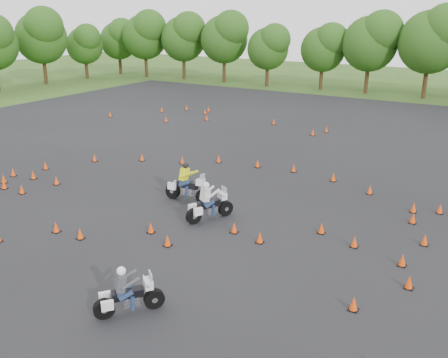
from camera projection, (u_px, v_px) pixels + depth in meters
ground at (176, 232)px, 21.03m from camera, size 140.00×140.00×0.00m
asphalt_pad at (244, 190)px, 25.90m from camera, size 62.00×62.00×0.00m
treeline at (410, 58)px, 47.02m from camera, size 87.21×32.09×10.08m
traffic_cones at (238, 188)px, 25.54m from camera, size 35.56×32.83×0.45m
rider_grey at (128, 289)px, 15.17m from camera, size 1.89×2.15×1.70m
rider_yellow at (187, 183)px, 24.06m from camera, size 2.51×0.88×1.91m
rider_white at (210, 200)px, 22.00m from camera, size 1.69×2.44×1.82m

